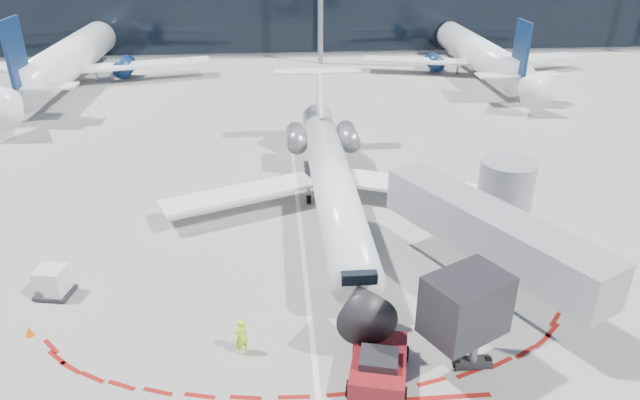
{
  "coord_description": "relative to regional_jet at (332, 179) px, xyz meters",
  "views": [
    {
      "loc": [
        -1.34,
        -28.12,
        17.36
      ],
      "look_at": [
        1.14,
        1.95,
        2.44
      ],
      "focal_mm": 32.0,
      "sensor_mm": 36.0,
      "label": 1
    }
  ],
  "objects": [
    {
      "name": "bg_airliner_2",
      "position": [
        21.46,
        36.78,
        2.93
      ],
      "size": [
        32.32,
        34.22,
        10.46
      ],
      "primitive_type": null,
      "color": "white",
      "rests_on": "ground"
    },
    {
      "name": "pushback_tug",
      "position": [
        0.41,
        -15.34,
        -1.65
      ],
      "size": [
        3.12,
        5.78,
        1.47
      ],
      "rotation": [
        0.0,
        0.0,
        -0.25
      ],
      "color": "#630F0E",
      "rests_on": "ground"
    },
    {
      "name": "ground",
      "position": [
        -2.19,
        -5.18,
        -2.3
      ],
      "size": [
        260.0,
        260.0,
        0.0
      ],
      "primitive_type": "plane",
      "color": "gray",
      "rests_on": "ground"
    },
    {
      "name": "ramp_worker",
      "position": [
        -5.36,
        -13.3,
        -1.4
      ],
      "size": [
        0.79,
        0.7,
        1.81
      ],
      "primitive_type": "imported",
      "rotation": [
        0.0,
        0.0,
        3.66
      ],
      "color": "#ABFF1A",
      "rests_on": "ground"
    },
    {
      "name": "jet_bridge",
      "position": [
        7.6,
        -8.19,
        0.71
      ],
      "size": [
        10.03,
        15.2,
        4.9
      ],
      "color": "#95989E",
      "rests_on": "ground"
    },
    {
      "name": "uld_container",
      "position": [
        -15.09,
        -8.19,
        -1.51
      ],
      "size": [
        1.96,
        1.76,
        1.61
      ],
      "rotation": [
        0.0,
        0.0,
        -0.2
      ],
      "color": "black",
      "rests_on": "ground"
    },
    {
      "name": "apron_centerline",
      "position": [
        -2.19,
        -3.18,
        -2.3
      ],
      "size": [
        0.25,
        40.0,
        0.01
      ],
      "primitive_type": "cube",
      "color": "silver",
      "rests_on": "ground"
    },
    {
      "name": "safety_cone_left",
      "position": [
        -15.21,
        -11.37,
        -2.04
      ],
      "size": [
        0.38,
        0.38,
        0.53
      ],
      "primitive_type": "cone",
      "color": "#F55D05",
      "rests_on": "ground"
    },
    {
      "name": "regional_jet",
      "position": [
        0.0,
        0.0,
        0.0
      ],
      "size": [
        22.33,
        27.53,
        6.9
      ],
      "color": "white",
      "rests_on": "ground"
    },
    {
      "name": "bg_airliner_1",
      "position": [
        -26.71,
        36.51,
        3.65
      ],
      "size": [
        36.8,
        38.97,
        11.91
      ],
      "primitive_type": null,
      "color": "white",
      "rests_on": "ground"
    }
  ]
}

